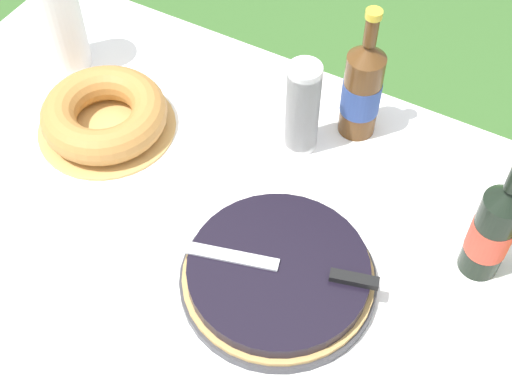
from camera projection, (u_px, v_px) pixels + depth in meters
garden_table at (228, 261)px, 1.47m from camera, size 1.72×1.08×0.72m
tablecloth at (227, 247)px, 1.43m from camera, size 1.73×1.09×0.10m
berry_tart at (278, 275)px, 1.34m from camera, size 0.37×0.37×0.06m
serving_knife at (294, 268)px, 1.31m from camera, size 0.37×0.13×0.01m
bundt_cake at (104, 115)px, 1.58m from camera, size 0.31×0.31×0.09m
cup_stack at (303, 108)px, 1.49m from camera, size 0.07×0.07×0.23m
cider_bottle_amber at (362, 89)px, 1.52m from camera, size 0.09×0.09×0.32m
juice_bottle_red at (493, 229)px, 1.29m from camera, size 0.08×0.08×0.32m
paper_towel_roll at (58, 19)px, 1.64m from camera, size 0.11×0.11×0.27m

